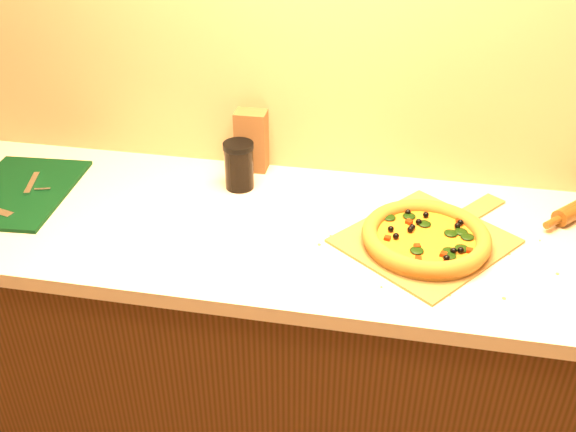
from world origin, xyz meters
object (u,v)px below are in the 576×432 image
(pizza, at_px, (426,237))
(dark_jar, at_px, (239,165))
(cutting_board, at_px, (18,192))
(pizza_peel, at_px, (429,239))

(pizza, height_order, dark_jar, dark_jar)
(pizza, distance_m, dark_jar, 0.57)
(dark_jar, bearing_deg, cutting_board, -165.66)
(pizza, xyz_separation_m, dark_jar, (-0.53, 0.21, 0.04))
(cutting_board, bearing_deg, pizza, -6.58)
(pizza_peel, xyz_separation_m, dark_jar, (-0.54, 0.18, 0.07))
(pizza, xyz_separation_m, cutting_board, (-1.15, 0.05, -0.02))
(cutting_board, bearing_deg, pizza_peel, -4.97)
(pizza, bearing_deg, cutting_board, 177.47)
(pizza_peel, bearing_deg, cutting_board, -143.23)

